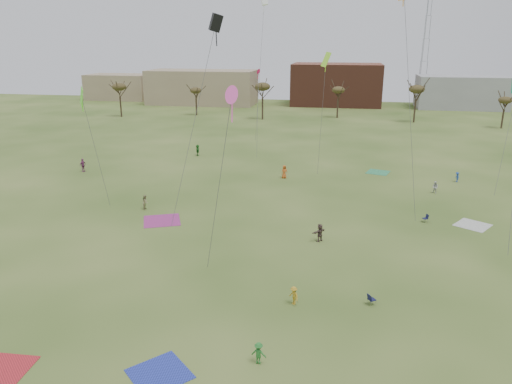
% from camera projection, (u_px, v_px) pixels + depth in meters
% --- Properties ---
extents(ground, '(260.00, 260.00, 0.00)m').
position_uv_depth(ground, '(226.00, 317.00, 34.10)').
color(ground, '#304F18').
rests_on(ground, ground).
extents(flyer_near_center, '(0.98, 0.65, 1.41)m').
position_uv_depth(flyer_near_center, '(259.00, 353.00, 28.97)').
color(flyer_near_center, '#26732B').
rests_on(flyer_near_center, ground).
extents(spectator_fore_b, '(0.79, 0.94, 1.71)m').
position_uv_depth(spectator_fore_b, '(145.00, 202.00, 55.51)').
color(spectator_fore_b, '#999361').
rests_on(spectator_fore_b, ground).
extents(spectator_fore_c, '(1.48, 1.59, 1.78)m').
position_uv_depth(spectator_fore_c, '(320.00, 233.00, 46.63)').
color(spectator_fore_c, brown).
rests_on(spectator_fore_c, ground).
extents(flyer_mid_b, '(1.02, 1.03, 1.42)m').
position_uv_depth(flyer_mid_b, '(294.00, 296.00, 35.49)').
color(flyer_mid_b, gold).
rests_on(flyer_mid_b, ground).
extents(spectator_mid_d, '(0.80, 1.24, 1.97)m').
position_uv_depth(spectator_mid_d, '(83.00, 165.00, 71.39)').
color(spectator_mid_d, '#88386E').
rests_on(spectator_mid_d, ground).
extents(spectator_mid_e, '(0.95, 0.93, 1.54)m').
position_uv_depth(spectator_mid_e, '(435.00, 187.00, 61.35)').
color(spectator_mid_e, '#BEBEBE').
rests_on(spectator_mid_e, ground).
extents(flyer_far_a, '(1.02, 1.82, 1.87)m').
position_uv_depth(flyer_far_a, '(198.00, 150.00, 81.38)').
color(flyer_far_a, '#216321').
rests_on(flyer_far_a, ground).
extents(flyer_far_b, '(1.09, 0.97, 1.87)m').
position_uv_depth(flyer_far_b, '(284.00, 172.00, 68.02)').
color(flyer_far_b, '#CA5D22').
rests_on(flyer_far_b, ground).
extents(flyer_far_c, '(0.69, 0.98, 1.39)m').
position_uv_depth(flyer_far_c, '(457.00, 177.00, 66.29)').
color(flyer_far_c, '#22499F').
rests_on(flyer_far_c, ground).
extents(blanket_red, '(2.91, 2.91, 0.03)m').
position_uv_depth(blanket_red, '(6.00, 369.00, 28.64)').
color(blanket_red, red).
rests_on(blanket_red, ground).
extents(blanket_blue, '(4.43, 4.43, 0.03)m').
position_uv_depth(blanket_blue, '(160.00, 374.00, 28.23)').
color(blanket_blue, '#2838AE').
rests_on(blanket_blue, ground).
extents(blanket_cream, '(4.31, 4.31, 0.03)m').
position_uv_depth(blanket_cream, '(473.00, 225.00, 50.91)').
color(blanket_cream, silver).
rests_on(blanket_cream, ground).
extents(blanket_plum, '(5.01, 5.01, 0.03)m').
position_uv_depth(blanket_plum, '(162.00, 221.00, 52.19)').
color(blanket_plum, '#A1317E').
rests_on(blanket_plum, ground).
extents(blanket_olive, '(3.83, 3.83, 0.03)m').
position_uv_depth(blanket_olive, '(378.00, 172.00, 71.29)').
color(blanket_olive, '#34915C').
rests_on(blanket_olive, ground).
extents(camp_chair_center, '(0.73, 0.72, 0.87)m').
position_uv_depth(camp_chair_center, '(371.00, 301.00, 35.57)').
color(camp_chair_center, '#16183D').
rests_on(camp_chair_center, ground).
extents(camp_chair_right, '(0.68, 0.66, 0.87)m').
position_uv_depth(camp_chair_right, '(425.00, 220.00, 51.70)').
color(camp_chair_right, '#15183C').
rests_on(camp_chair_right, ground).
extents(kites_aloft, '(67.98, 62.61, 25.09)m').
position_uv_depth(kites_aloft, '(255.00, 30.00, 59.14)').
color(kites_aloft, '#EC401B').
rests_on(kites_aloft, ground).
extents(tree_line, '(117.44, 49.32, 8.91)m').
position_uv_depth(tree_line, '(297.00, 95.00, 106.75)').
color(tree_line, '#3A2B1E').
rests_on(tree_line, ground).
extents(building_tan, '(32.00, 14.00, 10.00)m').
position_uv_depth(building_tan, '(202.00, 87.00, 146.47)').
color(building_tan, '#937F60').
rests_on(building_tan, ground).
extents(building_brick, '(26.00, 16.00, 12.00)m').
position_uv_depth(building_brick, '(336.00, 84.00, 144.14)').
color(building_brick, brown).
rests_on(building_brick, ground).
extents(building_grey, '(24.00, 12.00, 9.00)m').
position_uv_depth(building_grey, '(461.00, 92.00, 136.82)').
color(building_grey, gray).
rests_on(building_grey, ground).
extents(building_tan_west, '(20.00, 12.00, 8.00)m').
position_uv_depth(building_tan_west, '(120.00, 87.00, 158.39)').
color(building_tan_west, '#937F60').
rests_on(building_tan_west, ground).
extents(radio_tower, '(1.51, 1.72, 41.00)m').
position_uv_depth(radio_tower, '(426.00, 38.00, 140.66)').
color(radio_tower, '#9EA3A8').
rests_on(radio_tower, ground).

